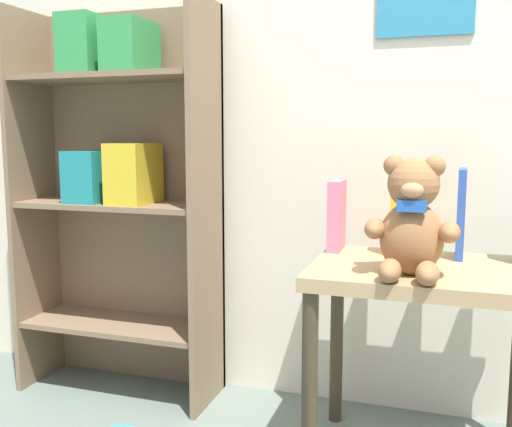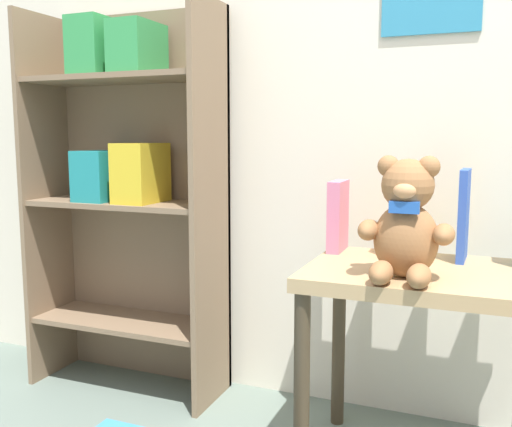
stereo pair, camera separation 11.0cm
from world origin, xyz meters
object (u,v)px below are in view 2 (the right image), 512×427
teddy_bear (406,223)px  bookshelf_side (129,176)px  book_standing_pink (338,216)px  book_standing_yellow (398,213)px  display_table (421,304)px  book_standing_blue (464,215)px

teddy_bear → bookshelf_side: bearing=161.8°
bookshelf_side → book_standing_pink: (0.76, -0.06, -0.09)m
book_standing_pink → book_standing_yellow: book_standing_yellow is taller
bookshelf_side → book_standing_pink: size_ratio=6.42×
bookshelf_side → display_table: bearing=-11.6°
display_table → book_standing_blue: book_standing_blue is taller
bookshelf_side → book_standing_blue: bearing=-3.2°
bookshelf_side → book_standing_blue: (1.10, -0.06, -0.07)m
book_standing_yellow → book_standing_blue: 0.17m
display_table → book_standing_blue: (0.09, 0.15, 0.22)m
bookshelf_side → book_standing_pink: 0.77m
display_table → book_standing_blue: 0.28m
book_standing_blue → bookshelf_side: bearing=178.8°
book_standing_yellow → teddy_bear: bearing=-78.4°
book_standing_blue → book_standing_pink: bearing=-178.2°
display_table → teddy_bear: (-0.03, -0.11, 0.22)m
bookshelf_side → display_table: 1.08m
bookshelf_side → teddy_bear: bearing=-18.2°
bookshelf_side → teddy_bear: (0.99, -0.32, -0.07)m
book_standing_pink → book_standing_yellow: (0.17, 0.00, 0.02)m
display_table → book_standing_pink: size_ratio=2.81×
display_table → book_standing_yellow: 0.27m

